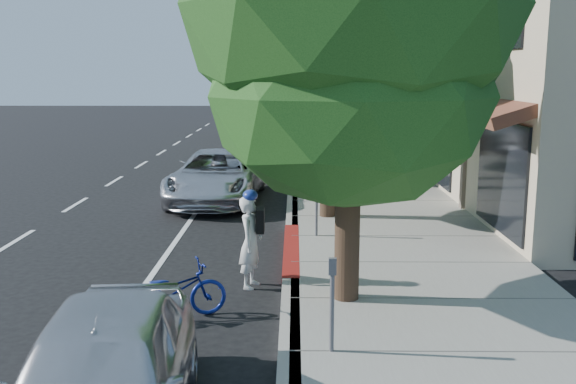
{
  "coord_description": "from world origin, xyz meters",
  "views": [
    {
      "loc": [
        0.06,
        -11.86,
        3.74
      ],
      "look_at": [
        -0.07,
        0.87,
        1.35
      ],
      "focal_mm": 40.0,
      "sensor_mm": 36.0,
      "label": 1
    }
  ],
  "objects_px": {
    "street_tree_2": "(320,51)",
    "dark_sedan": "(268,155)",
    "street_tree_0": "(351,16)",
    "white_pickup": "(284,128)",
    "near_car_a": "(102,379)",
    "pedestrian": "(333,161)",
    "street_tree_4": "(311,58)",
    "cyclist": "(251,242)",
    "street_tree_3": "(315,53)",
    "street_tree_1": "(330,32)",
    "dark_suv_far": "(284,130)",
    "street_tree_5": "(309,53)",
    "bicycle": "(172,292)",
    "silver_suv": "(217,176)"
  },
  "relations": [
    {
      "from": "street_tree_3",
      "to": "white_pickup",
      "type": "xyz_separation_m",
      "value": [
        -1.4,
        4.91,
        -3.64
      ]
    },
    {
      "from": "street_tree_4",
      "to": "silver_suv",
      "type": "xyz_separation_m",
      "value": [
        -3.1,
        -15.42,
        -3.68
      ]
    },
    {
      "from": "street_tree_4",
      "to": "street_tree_3",
      "type": "bearing_deg",
      "value": -90.0
    },
    {
      "from": "white_pickup",
      "to": "street_tree_0",
      "type": "bearing_deg",
      "value": -88.52
    },
    {
      "from": "street_tree_1",
      "to": "dark_suv_far",
      "type": "relative_size",
      "value": 1.67
    },
    {
      "from": "dark_sedan",
      "to": "dark_suv_far",
      "type": "distance_m",
      "value": 9.57
    },
    {
      "from": "dark_suv_far",
      "to": "street_tree_0",
      "type": "bearing_deg",
      "value": -83.71
    },
    {
      "from": "dark_suv_far",
      "to": "pedestrian",
      "type": "bearing_deg",
      "value": -79.53
    },
    {
      "from": "dark_suv_far",
      "to": "near_car_a",
      "type": "height_order",
      "value": "dark_suv_far"
    },
    {
      "from": "street_tree_2",
      "to": "silver_suv",
      "type": "height_order",
      "value": "street_tree_2"
    },
    {
      "from": "dark_sedan",
      "to": "bicycle",
      "type": "bearing_deg",
      "value": -97.67
    },
    {
      "from": "street_tree_5",
      "to": "cyclist",
      "type": "xyz_separation_m",
      "value": [
        -1.6,
        -29.03,
        -4.01
      ]
    },
    {
      "from": "white_pickup",
      "to": "near_car_a",
      "type": "height_order",
      "value": "white_pickup"
    },
    {
      "from": "street_tree_0",
      "to": "dark_sedan",
      "type": "height_order",
      "value": "street_tree_0"
    },
    {
      "from": "street_tree_1",
      "to": "cyclist",
      "type": "relative_size",
      "value": 4.63
    },
    {
      "from": "street_tree_1",
      "to": "dark_sedan",
      "type": "relative_size",
      "value": 1.86
    },
    {
      "from": "dark_suv_far",
      "to": "bicycle",
      "type": "bearing_deg",
      "value": -90.21
    },
    {
      "from": "street_tree_1",
      "to": "white_pickup",
      "type": "distance_m",
      "value": 17.38
    },
    {
      "from": "street_tree_3",
      "to": "street_tree_5",
      "type": "relative_size",
      "value": 0.97
    },
    {
      "from": "pedestrian",
      "to": "street_tree_4",
      "type": "bearing_deg",
      "value": -106.4
    },
    {
      "from": "street_tree_2",
      "to": "dark_sedan",
      "type": "xyz_separation_m",
      "value": [
        -1.85,
        1.94,
        -3.74
      ]
    },
    {
      "from": "street_tree_4",
      "to": "cyclist",
      "type": "xyz_separation_m",
      "value": [
        -1.6,
        -23.03,
        -3.61
      ]
    },
    {
      "from": "street_tree_2",
      "to": "dark_suv_far",
      "type": "xyz_separation_m",
      "value": [
        -1.4,
        11.5,
        -3.64
      ]
    },
    {
      "from": "street_tree_0",
      "to": "dark_sedan",
      "type": "bearing_deg",
      "value": 97.56
    },
    {
      "from": "dark_suv_far",
      "to": "white_pickup",
      "type": "bearing_deg",
      "value": -87.12
    },
    {
      "from": "bicycle",
      "to": "dark_sedan",
      "type": "xyz_separation_m",
      "value": [
        0.85,
        14.5,
        0.22
      ]
    },
    {
      "from": "silver_suv",
      "to": "pedestrian",
      "type": "xyz_separation_m",
      "value": [
        3.46,
        1.67,
        0.21
      ]
    },
    {
      "from": "street_tree_3",
      "to": "pedestrian",
      "type": "xyz_separation_m",
      "value": [
        0.36,
        -7.75,
        -3.58
      ]
    },
    {
      "from": "bicycle",
      "to": "pedestrian",
      "type": "xyz_separation_m",
      "value": [
        3.06,
        10.81,
        0.51
      ]
    },
    {
      "from": "white_pickup",
      "to": "dark_suv_far",
      "type": "bearing_deg",
      "value": 87.98
    },
    {
      "from": "bicycle",
      "to": "white_pickup",
      "type": "xyz_separation_m",
      "value": [
        1.3,
        23.47,
        0.45
      ]
    },
    {
      "from": "dark_sedan",
      "to": "street_tree_5",
      "type": "bearing_deg",
      "value": 79.11
    },
    {
      "from": "silver_suv",
      "to": "street_tree_4",
      "type": "bearing_deg",
      "value": 81.03
    },
    {
      "from": "white_pickup",
      "to": "cyclist",
      "type": "bearing_deg",
      "value": -92.54
    },
    {
      "from": "dark_sedan",
      "to": "dark_suv_far",
      "type": "height_order",
      "value": "dark_suv_far"
    },
    {
      "from": "street_tree_0",
      "to": "street_tree_2",
      "type": "bearing_deg",
      "value": 90.0
    },
    {
      "from": "street_tree_0",
      "to": "white_pickup",
      "type": "height_order",
      "value": "street_tree_0"
    },
    {
      "from": "near_car_a",
      "to": "street_tree_5",
      "type": "bearing_deg",
      "value": 80.66
    },
    {
      "from": "dark_sedan",
      "to": "white_pickup",
      "type": "xyz_separation_m",
      "value": [
        0.45,
        8.96,
        0.23
      ]
    },
    {
      "from": "street_tree_1",
      "to": "dark_suv_far",
      "type": "distance_m",
      "value": 17.98
    },
    {
      "from": "cyclist",
      "to": "pedestrian",
      "type": "bearing_deg",
      "value": 2.04
    },
    {
      "from": "street_tree_0",
      "to": "white_pickup",
      "type": "relative_size",
      "value": 1.23
    },
    {
      "from": "white_pickup",
      "to": "near_car_a",
      "type": "relative_size",
      "value": 1.45
    },
    {
      "from": "near_car_a",
      "to": "dark_suv_far",
      "type": "bearing_deg",
      "value": 82.48
    },
    {
      "from": "silver_suv",
      "to": "pedestrian",
      "type": "height_order",
      "value": "pedestrian"
    },
    {
      "from": "street_tree_5",
      "to": "near_car_a",
      "type": "relative_size",
      "value": 1.86
    },
    {
      "from": "near_car_a",
      "to": "cyclist",
      "type": "bearing_deg",
      "value": 72.1
    },
    {
      "from": "street_tree_2",
      "to": "dark_suv_far",
      "type": "distance_m",
      "value": 12.14
    },
    {
      "from": "cyclist",
      "to": "dark_sedan",
      "type": "distance_m",
      "value": 12.97
    },
    {
      "from": "bicycle",
      "to": "street_tree_4",
      "type": "bearing_deg",
      "value": -29.12
    }
  ]
}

